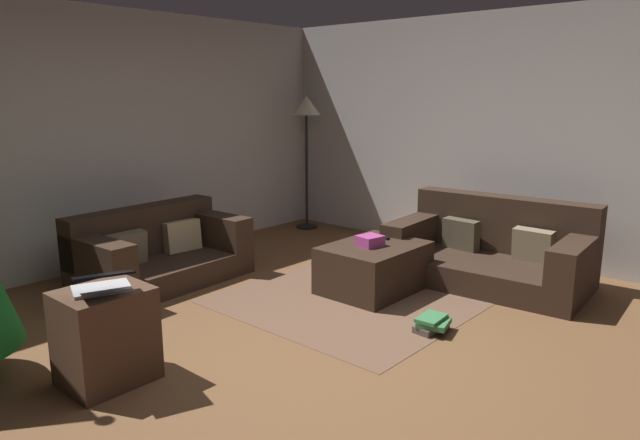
{
  "coord_description": "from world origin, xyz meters",
  "views": [
    {
      "loc": [
        -2.81,
        -2.42,
        1.77
      ],
      "look_at": [
        0.65,
        0.62,
        0.75
      ],
      "focal_mm": 32.47,
      "sensor_mm": 36.0,
      "label": 1
    }
  ],
  "objects_px": {
    "corner_lamp": "(306,116)",
    "ottoman": "(374,267)",
    "book_stack": "(432,324)",
    "side_table": "(106,336)",
    "gift_box": "(370,241)",
    "couch_right": "(492,252)",
    "couch_left": "(157,253)",
    "laptop": "(102,284)",
    "tv_remote": "(381,237)"
  },
  "relations": [
    {
      "from": "ottoman",
      "to": "book_stack",
      "type": "distance_m",
      "value": 1.02
    },
    {
      "from": "gift_box",
      "to": "laptop",
      "type": "height_order",
      "value": "laptop"
    },
    {
      "from": "couch_left",
      "to": "ottoman",
      "type": "relative_size",
      "value": 1.73
    },
    {
      "from": "couch_left",
      "to": "book_stack",
      "type": "xyz_separation_m",
      "value": [
        0.68,
        -2.59,
        -0.22
      ]
    },
    {
      "from": "laptop",
      "to": "ottoman",
      "type": "bearing_deg",
      "value": -4.22
    },
    {
      "from": "couch_right",
      "to": "book_stack",
      "type": "height_order",
      "value": "couch_right"
    },
    {
      "from": "ottoman",
      "to": "couch_right",
      "type": "bearing_deg",
      "value": -35.14
    },
    {
      "from": "couch_right",
      "to": "corner_lamp",
      "type": "bearing_deg",
      "value": -13.5
    },
    {
      "from": "tv_remote",
      "to": "corner_lamp",
      "type": "xyz_separation_m",
      "value": [
        1.2,
        2.06,
        1.03
      ]
    },
    {
      "from": "gift_box",
      "to": "couch_right",
      "type": "bearing_deg",
      "value": -34.26
    },
    {
      "from": "ottoman",
      "to": "laptop",
      "type": "relative_size",
      "value": 1.97
    },
    {
      "from": "gift_box",
      "to": "book_stack",
      "type": "bearing_deg",
      "value": -114.88
    },
    {
      "from": "gift_box",
      "to": "couch_left",
      "type": "bearing_deg",
      "value": 123.19
    },
    {
      "from": "couch_right",
      "to": "gift_box",
      "type": "xyz_separation_m",
      "value": [
        -1.02,
        0.7,
        0.19
      ]
    },
    {
      "from": "couch_left",
      "to": "couch_right",
      "type": "bearing_deg",
      "value": 128.96
    },
    {
      "from": "gift_box",
      "to": "book_stack",
      "type": "distance_m",
      "value": 1.08
    },
    {
      "from": "couch_right",
      "to": "book_stack",
      "type": "distance_m",
      "value": 1.47
    },
    {
      "from": "gift_box",
      "to": "laptop",
      "type": "xyz_separation_m",
      "value": [
        -2.45,
        0.17,
        0.18
      ]
    },
    {
      "from": "ottoman",
      "to": "side_table",
      "type": "distance_m",
      "value": 2.49
    },
    {
      "from": "tv_remote",
      "to": "laptop",
      "type": "relative_size",
      "value": 0.34
    },
    {
      "from": "couch_left",
      "to": "tv_remote",
      "type": "height_order",
      "value": "couch_left"
    },
    {
      "from": "laptop",
      "to": "book_stack",
      "type": "bearing_deg",
      "value": -27.99
    },
    {
      "from": "side_table",
      "to": "book_stack",
      "type": "distance_m",
      "value": 2.31
    },
    {
      "from": "laptop",
      "to": "book_stack",
      "type": "relative_size",
      "value": 1.62
    },
    {
      "from": "couch_left",
      "to": "laptop",
      "type": "distance_m",
      "value": 2.06
    },
    {
      "from": "book_stack",
      "to": "ottoman",
      "type": "bearing_deg",
      "value": 62.1
    },
    {
      "from": "book_stack",
      "to": "gift_box",
      "type": "bearing_deg",
      "value": 65.12
    },
    {
      "from": "laptop",
      "to": "corner_lamp",
      "type": "distance_m",
      "value": 4.46
    },
    {
      "from": "couch_left",
      "to": "couch_right",
      "type": "height_order",
      "value": "couch_right"
    },
    {
      "from": "corner_lamp",
      "to": "side_table",
      "type": "bearing_deg",
      "value": -153.95
    },
    {
      "from": "couch_left",
      "to": "book_stack",
      "type": "bearing_deg",
      "value": 101.96
    },
    {
      "from": "corner_lamp",
      "to": "couch_right",
      "type": "bearing_deg",
      "value": -99.24
    },
    {
      "from": "couch_right",
      "to": "gift_box",
      "type": "bearing_deg",
      "value": 51.48
    },
    {
      "from": "side_table",
      "to": "laptop",
      "type": "height_order",
      "value": "laptop"
    },
    {
      "from": "couch_right",
      "to": "tv_remote",
      "type": "height_order",
      "value": "couch_right"
    },
    {
      "from": "gift_box",
      "to": "book_stack",
      "type": "relative_size",
      "value": 0.72
    },
    {
      "from": "laptop",
      "to": "side_table",
      "type": "bearing_deg",
      "value": 69.34
    },
    {
      "from": "couch_right",
      "to": "laptop",
      "type": "distance_m",
      "value": 3.59
    },
    {
      "from": "couch_right",
      "to": "ottoman",
      "type": "height_order",
      "value": "couch_right"
    },
    {
      "from": "couch_right",
      "to": "gift_box",
      "type": "relative_size",
      "value": 8.88
    },
    {
      "from": "ottoman",
      "to": "book_stack",
      "type": "relative_size",
      "value": 3.21
    },
    {
      "from": "couch_left",
      "to": "ottoman",
      "type": "distance_m",
      "value": 2.05
    },
    {
      "from": "corner_lamp",
      "to": "ottoman",
      "type": "bearing_deg",
      "value": -123.67
    },
    {
      "from": "couch_left",
      "to": "book_stack",
      "type": "height_order",
      "value": "couch_left"
    },
    {
      "from": "book_stack",
      "to": "corner_lamp",
      "type": "bearing_deg",
      "value": 57.95
    },
    {
      "from": "couch_left",
      "to": "gift_box",
      "type": "relative_size",
      "value": 7.73
    },
    {
      "from": "couch_right",
      "to": "corner_lamp",
      "type": "distance_m",
      "value": 3.1
    },
    {
      "from": "book_stack",
      "to": "couch_left",
      "type": "bearing_deg",
      "value": 104.74
    },
    {
      "from": "couch_right",
      "to": "book_stack",
      "type": "xyz_separation_m",
      "value": [
        -1.44,
        -0.21,
        -0.22
      ]
    },
    {
      "from": "corner_lamp",
      "to": "gift_box",
      "type": "bearing_deg",
      "value": -124.8
    }
  ]
}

